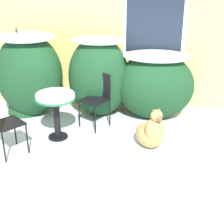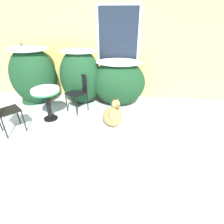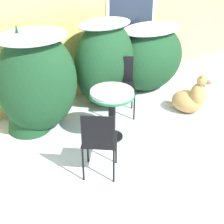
# 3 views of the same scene
# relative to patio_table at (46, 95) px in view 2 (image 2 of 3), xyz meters

# --- Properties ---
(ground_plane) EXTENTS (16.00, 16.00, 0.00)m
(ground_plane) POSITION_rel_patio_table_xyz_m (0.88, -0.74, -0.60)
(ground_plane) COLOR silver
(house_wall) EXTENTS (8.00, 0.10, 3.25)m
(house_wall) POSITION_rel_patio_table_xyz_m (0.90, 1.46, 1.03)
(house_wall) COLOR #E5D16B
(house_wall) RESTS_ON ground_plane
(shrub_left) EXTENTS (1.17, 1.01, 1.46)m
(shrub_left) POSITION_rel_patio_table_xyz_m (-0.69, 0.86, 0.17)
(shrub_left) COLOR #194223
(shrub_left) RESTS_ON ground_plane
(shrub_middle) EXTENTS (1.06, 0.70, 1.42)m
(shrub_middle) POSITION_rel_patio_table_xyz_m (0.53, 0.92, 0.15)
(shrub_middle) COLOR #194223
(shrub_middle) RESTS_ON ground_plane
(shrub_right) EXTENTS (1.34, 0.90, 1.18)m
(shrub_right) POSITION_rel_patio_table_xyz_m (1.51, 0.93, 0.03)
(shrub_right) COLOR #194223
(shrub_right) RESTS_ON ground_plane
(evergreen_bush) EXTENTS (0.64, 0.64, 1.58)m
(evergreen_bush) POSITION_rel_patio_table_xyz_m (-0.85, 0.92, 0.19)
(evergreen_bush) COLOR #194223
(evergreen_bush) RESTS_ON ground_plane
(patio_table) EXTENTS (0.61, 0.61, 0.74)m
(patio_table) POSITION_rel_patio_table_xyz_m (0.00, 0.00, 0.00)
(patio_table) COLOR black
(patio_table) RESTS_ON ground_plane
(patio_chair_near_table) EXTENTS (0.55, 0.55, 0.91)m
(patio_chair_near_table) POSITION_rel_patio_table_xyz_m (0.56, 0.51, -0.08)
(patio_chair_near_table) COLOR black
(patio_chair_near_table) RESTS_ON ground_plane
(patio_chair_far_side) EXTENTS (0.56, 0.56, 0.91)m
(patio_chair_far_side) POSITION_rel_patio_table_xyz_m (-0.61, -0.58, -0.08)
(patio_chair_far_side) COLOR black
(patio_chair_far_side) RESTS_ON ground_plane
(dog) EXTENTS (0.58, 0.65, 0.69)m
(dog) POSITION_rel_patio_table_xyz_m (1.46, -0.14, -0.35)
(dog) COLOR tan
(dog) RESTS_ON ground_plane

